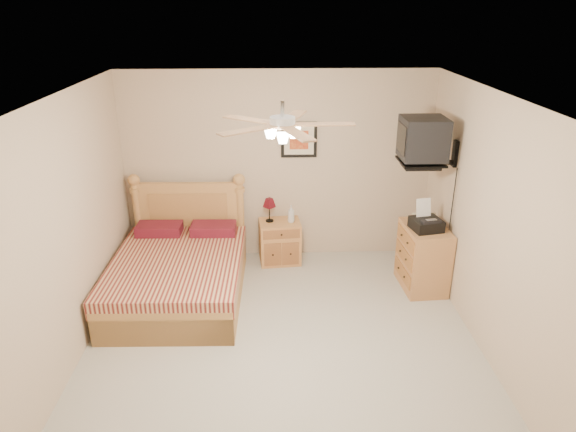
% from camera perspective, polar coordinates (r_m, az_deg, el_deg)
% --- Properties ---
extents(floor, '(4.50, 4.50, 0.00)m').
position_cam_1_polar(floor, '(5.29, -0.57, -15.14)').
color(floor, '#AAA69A').
rests_on(floor, ground).
extents(ceiling, '(4.00, 4.50, 0.04)m').
position_cam_1_polar(ceiling, '(4.25, -0.70, 12.57)').
color(ceiling, white).
rests_on(ceiling, ground).
extents(wall_back, '(4.00, 0.04, 2.50)m').
position_cam_1_polar(wall_back, '(6.73, -1.12, 5.44)').
color(wall_back, '#C4AB90').
rests_on(wall_back, ground).
extents(wall_left, '(0.04, 4.50, 2.50)m').
position_cam_1_polar(wall_left, '(5.01, -24.19, -2.94)').
color(wall_left, '#C4AB90').
rests_on(wall_left, ground).
extents(wall_right, '(0.04, 4.50, 2.50)m').
position_cam_1_polar(wall_right, '(5.08, 22.54, -2.28)').
color(wall_right, '#C4AB90').
rests_on(wall_right, ground).
extents(bed, '(1.49, 1.93, 1.23)m').
position_cam_1_polar(bed, '(6.02, -12.34, -3.80)').
color(bed, tan).
rests_on(bed, ground).
extents(nightstand, '(0.57, 0.45, 0.58)m').
position_cam_1_polar(nightstand, '(6.86, -0.91, -2.87)').
color(nightstand, '#B47F44').
rests_on(nightstand, ground).
extents(table_lamp, '(0.18, 0.18, 0.32)m').
position_cam_1_polar(table_lamp, '(6.70, -2.08, 0.69)').
color(table_lamp, '#570C16').
rests_on(table_lamp, nightstand).
extents(lotion_bottle, '(0.09, 0.09, 0.23)m').
position_cam_1_polar(lotion_bottle, '(6.69, 0.35, 0.25)').
color(lotion_bottle, silver).
rests_on(lotion_bottle, nightstand).
extents(framed_picture, '(0.46, 0.04, 0.46)m').
position_cam_1_polar(framed_picture, '(6.62, 1.22, 8.47)').
color(framed_picture, black).
rests_on(framed_picture, wall_back).
extents(dresser, '(0.51, 0.70, 0.80)m').
position_cam_1_polar(dresser, '(6.42, 14.78, -4.46)').
color(dresser, '#BF794A').
rests_on(dresser, ground).
extents(fax_machine, '(0.39, 0.40, 0.34)m').
position_cam_1_polar(fax_machine, '(6.12, 15.21, 0.02)').
color(fax_machine, black).
rests_on(fax_machine, dresser).
extents(magazine_lower, '(0.27, 0.32, 0.03)m').
position_cam_1_polar(magazine_lower, '(6.44, 14.17, -0.24)').
color(magazine_lower, beige).
rests_on(magazine_lower, dresser).
extents(magazine_upper, '(0.27, 0.33, 0.02)m').
position_cam_1_polar(magazine_upper, '(6.43, 14.31, -0.06)').
color(magazine_upper, gray).
rests_on(magazine_upper, magazine_lower).
extents(wall_tv, '(0.56, 0.46, 0.58)m').
position_cam_1_polar(wall_tv, '(6.00, 16.14, 7.94)').
color(wall_tv, black).
rests_on(wall_tv, wall_right).
extents(ceiling_fan, '(1.14, 1.14, 0.28)m').
position_cam_1_polar(ceiling_fan, '(4.08, -0.62, 10.13)').
color(ceiling_fan, silver).
rests_on(ceiling_fan, ceiling).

